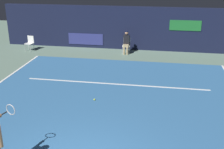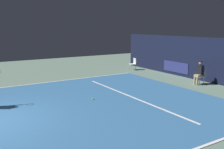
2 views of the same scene
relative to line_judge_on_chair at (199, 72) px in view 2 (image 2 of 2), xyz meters
name	(u,v)px [view 2 (image 2 of 2)]	position (x,y,z in m)	size (l,w,h in m)	color
ground_plane	(97,103)	(0.13, -6.64, -0.69)	(31.43, 31.43, 0.00)	slate
court_surface	(97,103)	(0.13, -6.64, -0.68)	(10.20, 10.45, 0.01)	#336699
line_sideline_right	(57,81)	(-4.92, -6.64, -0.67)	(0.10, 10.45, 0.01)	white
line_service	(131,97)	(0.13, -4.81, -0.67)	(7.96, 0.10, 0.01)	white
back_wall	(214,61)	(0.13, 1.02, 0.61)	(15.99, 0.33, 2.60)	#141933
line_judge_on_chair	(199,72)	(0.00, 0.00, 0.00)	(0.44, 0.53, 1.32)	white
courtside_chair_near	(133,63)	(-5.86, -0.32, -0.18)	(0.50, 0.48, 0.88)	white
tennis_ball	(93,99)	(-0.41, -6.54, -0.64)	(0.07, 0.07, 0.07)	#CCE033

